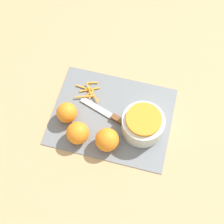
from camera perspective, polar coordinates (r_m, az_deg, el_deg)
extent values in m
plane|color=tan|center=(1.12, 0.00, -0.80)|extent=(4.00, 4.00, 0.00)
cube|color=slate|center=(1.11, 0.00, -0.73)|extent=(0.42, 0.33, 0.01)
cylinder|color=silver|center=(1.06, 5.62, -2.31)|extent=(0.14, 0.14, 0.07)
cylinder|color=orange|center=(1.02, 5.84, -1.38)|extent=(0.12, 0.12, 0.02)
cube|color=brown|center=(1.09, 1.94, -1.86)|extent=(0.09, 0.05, 0.02)
cube|color=#B2B2B7|center=(1.12, -2.83, 0.83)|extent=(0.13, 0.06, 0.00)
sphere|color=orange|center=(1.05, -6.32, -3.84)|extent=(0.08, 0.08, 0.08)
sphere|color=orange|center=(1.03, -0.91, -5.09)|extent=(0.08, 0.08, 0.08)
sphere|color=orange|center=(1.09, -8.26, -0.12)|extent=(0.07, 0.07, 0.07)
cube|color=orange|center=(1.16, -4.07, 4.12)|extent=(0.07, 0.04, 0.00)
cube|color=orange|center=(1.15, -4.28, 3.56)|extent=(0.01, 0.04, 0.00)
cube|color=orange|center=(1.17, -3.57, 5.36)|extent=(0.04, 0.02, 0.00)
cube|color=orange|center=(1.15, -3.79, 3.25)|extent=(0.01, 0.04, 0.00)
cube|color=orange|center=(1.16, -4.23, 4.31)|extent=(0.03, 0.04, 0.00)
cube|color=orange|center=(1.17, -5.39, 4.53)|extent=(0.05, 0.01, 0.00)
cube|color=orange|center=(1.14, -5.07, 2.87)|extent=(0.07, 0.03, 0.00)
cube|color=orange|center=(1.13, -2.95, 2.52)|extent=(0.03, 0.03, 0.00)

